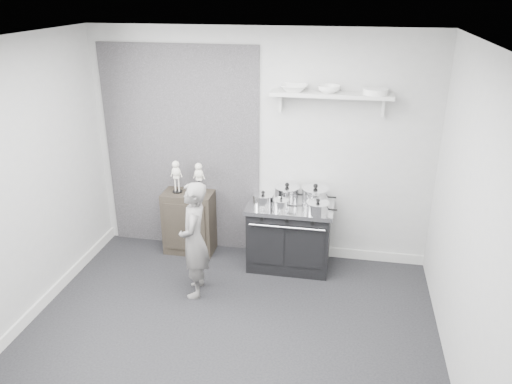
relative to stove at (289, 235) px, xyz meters
The scene contains 16 objects.
ground 1.58m from the stove, 105.79° to the right, with size 4.00×4.00×0.00m, color black.
room_shell 1.89m from the stove, 110.88° to the right, with size 4.02×3.62×2.71m.
wall_shelf 1.67m from the stove, 27.71° to the left, with size 1.30×0.26×0.24m.
stove is the anchor object (origin of this frame).
side_cabinet 1.27m from the stove, behind, with size 0.60×0.35×0.78m, color black.
child 1.21m from the stove, 140.68° to the right, with size 0.47×0.31×1.28m, color slate.
pot_front_left 0.56m from the stove, 164.63° to the right, with size 0.33×0.24×0.18m.
pot_back_left 0.50m from the stove, 112.09° to the left, with size 0.38×0.29×0.21m.
pot_back_right 0.56m from the stove, 22.59° to the left, with size 0.39×0.31×0.23m.
pot_front_right 0.59m from the stove, 28.93° to the right, with size 0.34×0.25×0.18m.
pot_front_center 0.48m from the stove, 121.87° to the right, with size 0.26×0.18×0.15m.
skeleton_full 1.52m from the stove, behind, with size 0.13×0.08×0.46m, color silver, non-canonical shape.
skeleton_torso 1.27m from the stove, behind, with size 0.12×0.08×0.45m, color silver, non-canonical shape.
bowl_large 1.69m from the stove, 95.60° to the left, with size 0.30×0.30×0.07m, color white.
bowl_small 1.73m from the stove, 28.92° to the left, with size 0.24×0.24×0.07m, color white.
plate_stack 1.88m from the stove, 13.07° to the left, with size 0.26×0.26×0.06m, color white.
Camera 1 is at (0.99, -3.68, 3.10)m, focal length 35.00 mm.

